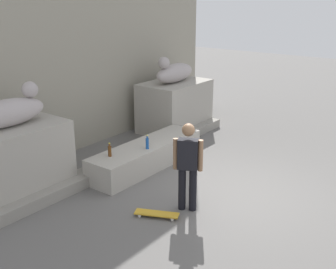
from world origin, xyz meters
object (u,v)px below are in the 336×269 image
(bottle_blue, at_px, (147,143))
(statue_reclining_right, at_px, (174,72))
(skateboard, at_px, (157,214))
(statue_reclining_left, at_px, (8,112))
(bottle_brown, at_px, (110,151))
(skater, at_px, (188,163))

(bottle_blue, bearing_deg, statue_reclining_right, 26.09)
(statue_reclining_right, height_order, skateboard, statue_reclining_right)
(statue_reclining_left, relative_size, bottle_brown, 5.37)
(skater, distance_m, bottle_brown, 2.02)
(skater, distance_m, skateboard, 1.06)
(skateboard, bearing_deg, skater, -140.39)
(statue_reclining_left, relative_size, statue_reclining_right, 0.98)
(statue_reclining_right, xyz_separation_m, skater, (-3.70, -3.07, -0.78))
(bottle_brown, bearing_deg, bottle_blue, -22.15)
(bottle_blue, distance_m, bottle_brown, 0.89)
(statue_reclining_left, bearing_deg, bottle_blue, -29.92)
(skater, xyz_separation_m, bottle_brown, (0.02, 2.01, -0.23))
(skater, height_order, bottle_blue, skater)
(bottle_brown, bearing_deg, skateboard, -108.71)
(skateboard, distance_m, bottle_blue, 2.09)
(skater, height_order, bottle_brown, skater)
(statue_reclining_right, height_order, bottle_blue, statue_reclining_right)
(skateboard, xyz_separation_m, bottle_blue, (1.41, 1.41, 0.63))
(bottle_blue, bearing_deg, skateboard, -135.15)
(statue_reclining_right, height_order, skater, statue_reclining_right)
(bottle_brown, bearing_deg, skater, -90.62)
(statue_reclining_left, bearing_deg, skateboard, -70.47)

